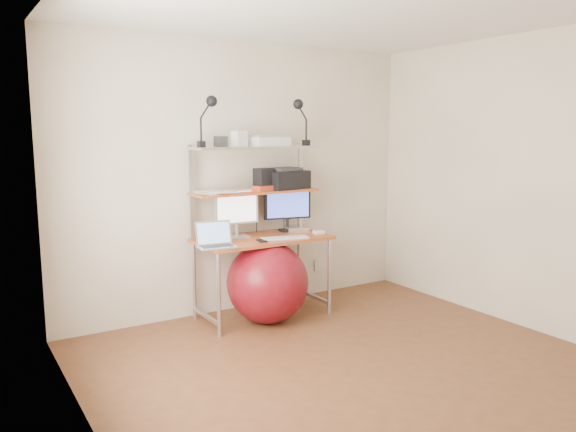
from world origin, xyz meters
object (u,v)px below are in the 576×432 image
monitor_silver (237,210)px  monitor_black (287,207)px  printer (285,179)px  exercise_ball (267,282)px  laptop (215,241)px

monitor_silver → monitor_black: bearing=5.0°
printer → exercise_ball: printer is taller
monitor_silver → printer: (0.51, 0.01, 0.25)m
exercise_ball → printer: bearing=38.8°
laptop → exercise_ball: laptop is taller
laptop → printer: size_ratio=0.72×
monitor_silver → printer: size_ratio=1.03×
monitor_black → exercise_ball: bearing=-128.8°
monitor_black → exercise_ball: monitor_black is taller
monitor_silver → exercise_ball: (0.15, -0.28, -0.63)m
monitor_silver → printer: printer is taller
laptop → printer: printer is taller
exercise_ball → laptop: bearing=179.9°
monitor_silver → printer: 0.57m
monitor_silver → laptop: monitor_silver is taller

